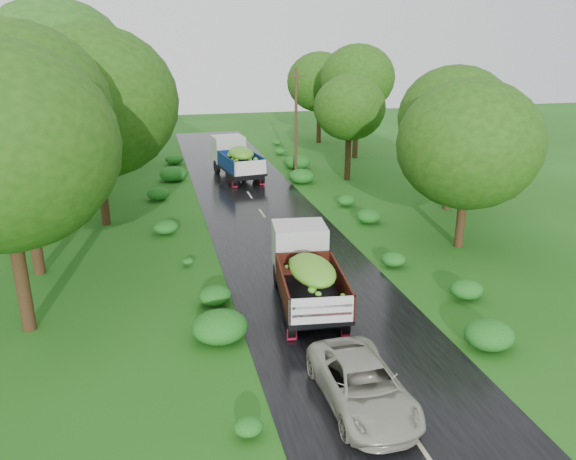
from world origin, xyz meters
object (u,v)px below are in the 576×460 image
object	(u,v)px
car	(362,385)
truck_far	(236,157)
utility_pole	(296,121)
truck_near	(306,268)

from	to	relation	value
car	truck_far	bearing A→B (deg)	87.82
car	utility_pole	xyz separation A→B (m)	(5.05, 26.49, 3.19)
truck_far	car	world-z (taller)	truck_far
truck_far	car	distance (m)	26.54
utility_pole	truck_far	bearing A→B (deg)	167.34
truck_near	utility_pole	bearing A→B (deg)	83.18
truck_near	truck_far	xyz separation A→B (m)	(0.52, 20.22, 0.08)
utility_pole	truck_near	bearing A→B (deg)	-115.80
truck_far	utility_pole	world-z (taller)	utility_pole
truck_far	utility_pole	xyz separation A→B (m)	(4.34, -0.03, 2.34)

